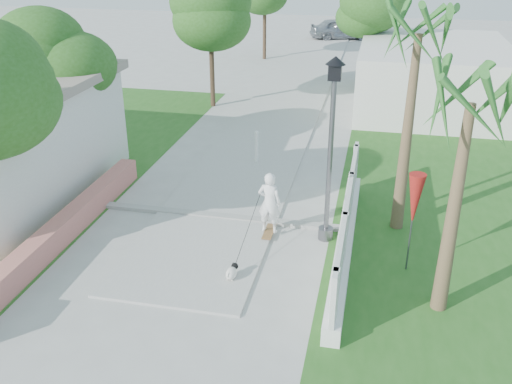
% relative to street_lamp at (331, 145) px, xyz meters
% --- Properties ---
extents(ground, '(90.00, 90.00, 0.00)m').
position_rel_street_lamp_xyz_m(ground, '(-2.90, -5.50, -2.43)').
color(ground, '#B7B7B2').
rests_on(ground, ground).
extents(path_strip, '(3.20, 36.00, 0.06)m').
position_rel_street_lamp_xyz_m(path_strip, '(-2.90, 14.50, -2.40)').
color(path_strip, '#B7B7B2').
rests_on(path_strip, ground).
extents(curb, '(6.50, 0.25, 0.10)m').
position_rel_street_lamp_xyz_m(curb, '(-2.90, 0.50, -2.38)').
color(curb, '#999993').
rests_on(curb, ground).
extents(grass_left, '(8.00, 20.00, 0.01)m').
position_rel_street_lamp_xyz_m(grass_left, '(-9.90, 2.50, -2.42)').
color(grass_left, '#265B1C').
rests_on(grass_left, ground).
extents(grass_right, '(8.00, 20.00, 0.01)m').
position_rel_street_lamp_xyz_m(grass_right, '(4.10, 2.50, -2.42)').
color(grass_right, '#265B1C').
rests_on(grass_right, ground).
extents(pink_wall, '(0.45, 8.20, 0.80)m').
position_rel_street_lamp_xyz_m(pink_wall, '(-6.20, -1.95, -2.11)').
color(pink_wall, '#C97067').
rests_on(pink_wall, ground).
extents(lattice_fence, '(0.35, 7.00, 1.50)m').
position_rel_street_lamp_xyz_m(lattice_fence, '(0.50, -0.50, -1.88)').
color(lattice_fence, white).
rests_on(lattice_fence, ground).
extents(building_right, '(6.00, 8.00, 2.60)m').
position_rel_street_lamp_xyz_m(building_right, '(3.10, 12.50, -1.13)').
color(building_right, silver).
rests_on(building_right, ground).
extents(street_lamp, '(0.44, 0.44, 4.44)m').
position_rel_street_lamp_xyz_m(street_lamp, '(0.00, 0.00, 0.00)').
color(street_lamp, '#59595E').
rests_on(street_lamp, ground).
extents(bollard, '(0.14, 0.14, 1.09)m').
position_rel_street_lamp_xyz_m(bollard, '(-2.70, 4.50, -1.84)').
color(bollard, white).
rests_on(bollard, ground).
extents(patio_umbrella, '(0.36, 0.36, 2.30)m').
position_rel_street_lamp_xyz_m(patio_umbrella, '(1.90, -1.00, -0.74)').
color(patio_umbrella, '#59595E').
rests_on(patio_umbrella, ground).
extents(tree_left_mid, '(3.20, 3.20, 4.85)m').
position_rel_street_lamp_xyz_m(tree_left_mid, '(-8.38, 2.98, 1.07)').
color(tree_left_mid, '#4C3826').
rests_on(tree_left_mid, ground).
extents(tree_path_left, '(3.40, 3.40, 5.23)m').
position_rel_street_lamp_xyz_m(tree_path_left, '(-5.88, 10.48, 1.39)').
color(tree_path_left, '#4C3826').
rests_on(tree_path_left, ground).
extents(tree_path_right, '(3.00, 3.00, 4.79)m').
position_rel_street_lamp_xyz_m(tree_path_right, '(0.32, 14.48, 1.07)').
color(tree_path_right, '#4C3826').
rests_on(tree_path_right, ground).
extents(palm_far, '(1.80, 1.80, 5.30)m').
position_rel_street_lamp_xyz_m(palm_far, '(1.70, 1.00, 2.06)').
color(palm_far, brown).
rests_on(palm_far, ground).
extents(palm_near, '(1.80, 1.80, 4.70)m').
position_rel_street_lamp_xyz_m(palm_near, '(2.50, -2.30, 1.53)').
color(palm_near, brown).
rests_on(palm_near, ground).
extents(skateboarder, '(0.70, 2.40, 1.66)m').
position_rel_street_lamp_xyz_m(skateboarder, '(-1.53, -0.54, -1.65)').
color(skateboarder, olive).
rests_on(skateboarder, ground).
extents(dog, '(0.29, 0.51, 0.35)m').
position_rel_street_lamp_xyz_m(dog, '(-1.78, -2.22, -2.24)').
color(dog, silver).
rests_on(dog, ground).
extents(parked_car, '(4.38, 2.88, 1.39)m').
position_rel_street_lamp_xyz_m(parked_car, '(-1.92, 27.99, -1.73)').
color(parked_car, '#A4A5AC').
rests_on(parked_car, ground).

